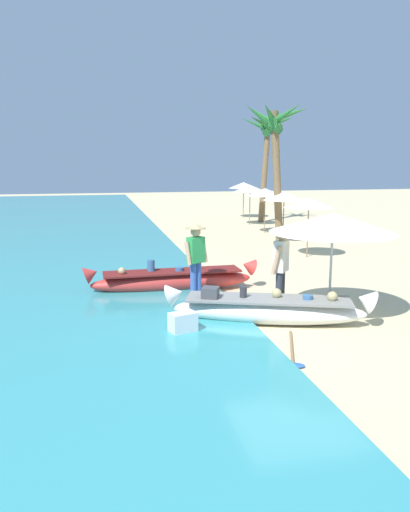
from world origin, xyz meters
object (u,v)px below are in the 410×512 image
at_px(person_vendor_hatted, 196,255).
at_px(palm_tree_tall_inland, 268,134).
at_px(boat_red_midground, 172,280).
at_px(boat_white_foreground, 268,309).
at_px(cooler_box, 183,325).
at_px(person_tourist_customer, 281,266).
at_px(paddle, 292,353).
at_px(patio_umbrella_large, 333,223).
at_px(palm_tree_leaning_seaward, 275,131).

xyz_separation_m(person_vendor_hatted, palm_tree_tall_inland, (6.34, 13.43, 3.33)).
bearing_deg(boat_red_midground, boat_white_foreground, -62.90).
relative_size(boat_white_foreground, cooler_box, 8.47).
relative_size(person_tourist_customer, paddle, 1.09).
bearing_deg(palm_tree_tall_inland, paddle, -107.93).
bearing_deg(boat_red_midground, person_vendor_hatted, -64.31).
bearing_deg(boat_white_foreground, boat_red_midground, 117.10).
relative_size(patio_umbrella_large, paddle, 1.56).
bearing_deg(palm_tree_tall_inland, boat_red_midground, -118.14).
bearing_deg(cooler_box, palm_tree_tall_inland, 47.81).
bearing_deg(paddle, boat_white_foreground, 84.73).
height_order(palm_tree_leaning_seaward, paddle, palm_tree_leaning_seaward).
height_order(boat_red_midground, person_tourist_customer, person_tourist_customer).
distance_m(boat_red_midground, palm_tree_leaning_seaward, 8.95).
xyz_separation_m(boat_white_foreground, palm_tree_tall_inland, (5.34, 15.35, 4.06)).
height_order(person_vendor_hatted, palm_tree_leaning_seaward, palm_tree_leaning_seaward).
height_order(boat_white_foreground, paddle, boat_white_foreground).
bearing_deg(palm_tree_leaning_seaward, patio_umbrella_large, -103.10).
height_order(boat_white_foreground, cooler_box, boat_white_foreground).
bearing_deg(cooler_box, patio_umbrella_large, -8.28).
xyz_separation_m(cooler_box, paddle, (1.56, -1.23, -0.19)).
relative_size(person_tourist_customer, patio_umbrella_large, 0.70).
bearing_deg(person_tourist_customer, paddle, -105.88).
bearing_deg(palm_tree_leaning_seaward, person_vendor_hatted, -121.42).
distance_m(boat_white_foreground, palm_tree_leaning_seaward, 10.56).
xyz_separation_m(boat_red_midground, person_tourist_customer, (1.90, -2.10, 0.69)).
distance_m(boat_white_foreground, person_vendor_hatted, 2.28).
height_order(person_vendor_hatted, patio_umbrella_large, patio_umbrella_large).
distance_m(boat_red_midground, cooler_box, 3.13).
height_order(person_vendor_hatted, person_tourist_customer, person_vendor_hatted).
xyz_separation_m(person_vendor_hatted, person_tourist_customer, (1.50, -1.27, -0.04)).
xyz_separation_m(palm_tree_leaning_seaward, cooler_box, (-5.16, -9.59, -3.89)).
distance_m(boat_red_midground, paddle, 4.53).
height_order(boat_red_midground, paddle, boat_red_midground).
relative_size(boat_white_foreground, paddle, 2.47).
distance_m(person_vendor_hatted, patio_umbrella_large, 3.06).
height_order(boat_red_midground, palm_tree_tall_inland, palm_tree_tall_inland).
bearing_deg(cooler_box, palm_tree_leaning_seaward, 43.65).
distance_m(person_vendor_hatted, cooler_box, 2.52).
bearing_deg(cooler_box, paddle, -56.33).
height_order(boat_red_midground, person_vendor_hatted, person_vendor_hatted).
xyz_separation_m(boat_red_midground, palm_tree_tall_inland, (6.74, 12.60, 4.06)).
bearing_deg(palm_tree_tall_inland, patio_umbrella_large, -104.71).
height_order(boat_red_midground, patio_umbrella_large, patio_umbrella_large).
height_order(boat_white_foreground, palm_tree_leaning_seaward, palm_tree_leaning_seaward).
relative_size(person_vendor_hatted, paddle, 1.11).
relative_size(boat_white_foreground, palm_tree_leaning_seaward, 0.76).
height_order(cooler_box, paddle, cooler_box).
distance_m(boat_red_midground, person_vendor_hatted, 1.18).
height_order(palm_tree_leaning_seaward, cooler_box, palm_tree_leaning_seaward).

